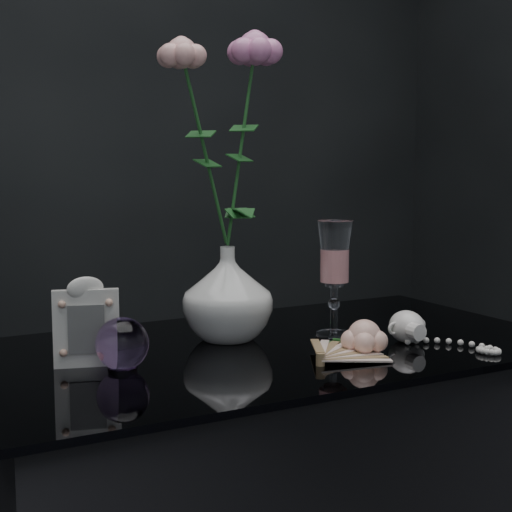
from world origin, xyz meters
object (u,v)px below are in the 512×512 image
vase (228,294)px  wine_glass (334,279)px  picture_frame (86,322)px  paperweight (122,344)px  pearl_jar (407,325)px  loose_rose (364,337)px

vase → wine_glass: bearing=-19.7°
picture_frame → paperweight: size_ratio=1.72×
paperweight → pearl_jar: paperweight is taller
wine_glass → pearl_jar: (0.09, -0.10, -0.08)m
paperweight → pearl_jar: 0.51m
vase → picture_frame: vase is taller
vase → wine_glass: (0.19, -0.07, 0.02)m
vase → wine_glass: 0.20m
picture_frame → loose_rose: 0.46m
paperweight → pearl_jar: (0.51, -0.06, -0.01)m
picture_frame → pearl_jar: bearing=5.2°
pearl_jar → vase: bearing=149.8°
wine_glass → picture_frame: 0.47m
wine_glass → paperweight: wine_glass is taller
vase → picture_frame: (-0.28, -0.06, -0.01)m
vase → wine_glass: size_ratio=0.79×
paperweight → loose_rose: 0.40m
wine_glass → pearl_jar: size_ratio=1.01×
vase → paperweight: bearing=-156.0°
picture_frame → paperweight: 0.07m
wine_glass → paperweight: size_ratio=2.56×
loose_rose → paperweight: bearing=148.1°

